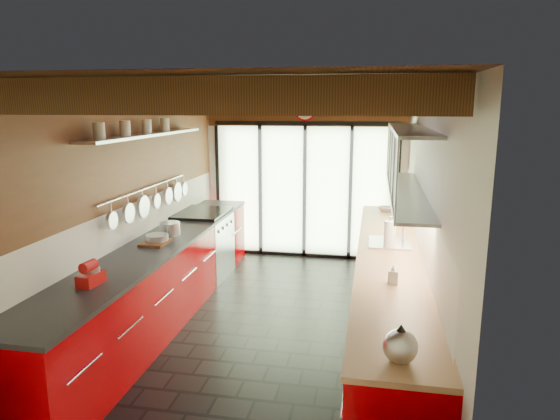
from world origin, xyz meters
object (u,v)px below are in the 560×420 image
object	(u,v)px
stand_mixer	(91,275)
kettle	(400,344)
bowl	(386,209)
paper_towel	(390,234)
soap_bottle	(393,274)

from	to	relation	value
stand_mixer	kettle	xyz separation A→B (m)	(2.54, -0.85, 0.02)
stand_mixer	bowl	distance (m)	4.39
stand_mixer	paper_towel	xyz separation A→B (m)	(2.54, 1.66, 0.06)
paper_towel	bowl	distance (m)	1.93
kettle	bowl	world-z (taller)	kettle
stand_mixer	soap_bottle	bearing A→B (deg)	11.14
kettle	bowl	size ratio (longest dim) A/B	1.25
stand_mixer	soap_bottle	world-z (taller)	stand_mixer
stand_mixer	kettle	distance (m)	2.68
stand_mixer	soap_bottle	distance (m)	2.59
stand_mixer	paper_towel	size ratio (longest dim) A/B	0.75
paper_towel	soap_bottle	world-z (taller)	paper_towel
kettle	paper_towel	distance (m)	2.50
stand_mixer	bowl	world-z (taller)	stand_mixer
bowl	kettle	bearing A→B (deg)	-90.00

